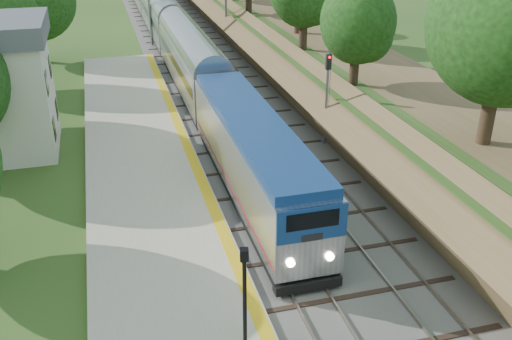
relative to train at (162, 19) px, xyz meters
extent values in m
cube|color=#4C4944|center=(2.00, 2.24, -2.10)|extent=(9.50, 170.00, 0.12)
cube|color=gray|center=(-0.72, 2.24, -1.96)|extent=(0.08, 170.00, 0.16)
cube|color=gray|center=(0.72, 2.24, -1.96)|extent=(0.08, 170.00, 0.16)
cube|color=gray|center=(3.28, 2.24, -1.96)|extent=(0.08, 170.00, 0.16)
cube|color=gray|center=(4.72, 2.24, -1.96)|extent=(0.08, 170.00, 0.16)
cube|color=#AEA48C|center=(-5.20, -41.76, -1.97)|extent=(6.40, 68.00, 0.38)
cube|color=gold|center=(-2.35, -41.76, -1.77)|extent=(0.55, 68.00, 0.01)
cube|color=brown|center=(11.50, 2.24, -0.66)|extent=(9.00, 170.00, 3.00)
cube|color=brown|center=(7.60, 2.24, -0.86)|extent=(4.47, 170.00, 4.54)
cube|color=black|center=(-9.99, -29.56, -0.36)|extent=(0.05, 1.10, 1.30)
cube|color=black|center=(-9.99, -25.96, -0.36)|extent=(0.05, 1.10, 1.30)
cube|color=black|center=(-9.99, -29.56, 2.44)|extent=(0.05, 1.10, 1.30)
cube|color=black|center=(-9.99, -25.96, 2.44)|extent=(0.05, 1.10, 1.30)
cylinder|color=slate|center=(-1.50, -2.76, 0.94)|extent=(0.24, 0.24, 6.20)
cylinder|color=slate|center=(6.50, -2.76, 0.94)|extent=(0.24, 0.24, 6.20)
cylinder|color=#332316|center=(-12.00, -31.76, -0.93)|extent=(0.60, 0.60, 2.45)
sphere|color=black|center=(-12.00, -31.76, 2.39)|extent=(5.32, 5.32, 5.32)
cylinder|color=#332316|center=(-12.00, -15.76, -0.93)|extent=(0.60, 0.60, 2.45)
sphere|color=black|center=(-12.00, -15.76, 2.39)|extent=(5.32, 5.32, 5.32)
cube|color=black|center=(0.00, -37.70, -1.60)|extent=(2.58, 16.18, 0.56)
cube|color=#B7BAC1|center=(0.00, -37.70, 0.28)|extent=(2.81, 16.85, 3.18)
cube|color=navy|center=(0.00, -37.70, 2.08)|extent=(2.70, 16.18, 0.41)
cube|color=navy|center=(0.00, -46.16, 1.17)|extent=(2.78, 0.10, 1.40)
cube|color=black|center=(0.00, -46.20, 1.35)|extent=(2.06, 0.06, 0.70)
cube|color=#A30F1A|center=(0.00, -37.70, -0.80)|extent=(2.83, 16.52, 0.09)
cube|color=#B7BAC1|center=(0.00, -19.31, -0.05)|extent=(2.81, 18.73, 3.65)
cube|color=#B7BAC1|center=(0.00, 0.01, -0.05)|extent=(2.81, 18.73, 3.65)
cylinder|color=black|center=(-3.31, -48.98, 0.22)|extent=(0.13, 0.13, 3.71)
cube|color=black|center=(-3.31, -48.98, 2.27)|extent=(0.32, 0.32, 0.38)
cube|color=silver|center=(-3.31, -48.98, 2.27)|extent=(0.23, 0.23, 0.29)
cylinder|color=slate|center=(6.20, -32.08, 0.86)|extent=(0.17, 0.17, 5.78)
cube|color=black|center=(6.20, -32.08, 3.19)|extent=(0.32, 0.21, 0.93)
cylinder|color=#FF0C0C|center=(6.20, -32.21, 3.19)|extent=(0.15, 0.06, 0.15)
camera|label=1|loc=(-6.80, -63.04, 12.12)|focal=40.00mm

